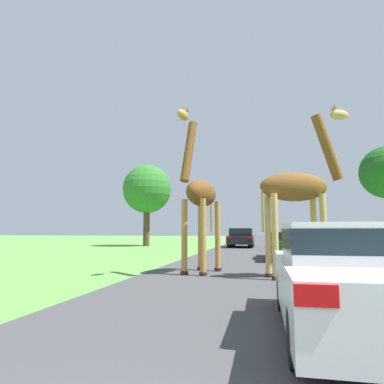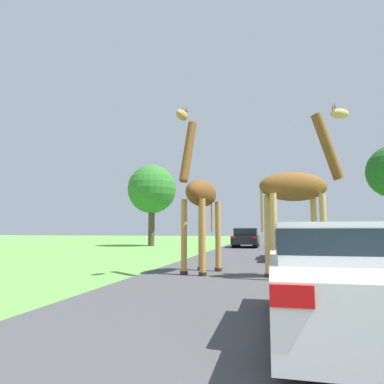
# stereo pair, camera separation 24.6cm
# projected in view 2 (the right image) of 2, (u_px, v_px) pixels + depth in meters

# --- Properties ---
(road) EXTENTS (6.60, 120.00, 0.00)m
(road) POSITION_uv_depth(u_px,v_px,m) (264.00, 246.00, 28.82)
(road) COLOR #424244
(road) RESTS_ON ground
(giraffe_near_road) EXTENTS (1.11, 2.62, 4.95)m
(giraffe_near_road) POSITION_uv_depth(u_px,v_px,m) (200.00, 197.00, 10.79)
(giraffe_near_road) COLOR #B77F3D
(giraffe_near_road) RESTS_ON ground
(giraffe_companion) EXTENTS (2.75, 1.26, 5.03)m
(giraffe_companion) POSITION_uv_depth(u_px,v_px,m) (298.00, 190.00, 9.66)
(giraffe_companion) COLOR tan
(giraffe_companion) RESTS_ON ground
(car_lead_maroon) EXTENTS (1.79, 4.12, 1.41)m
(car_lead_maroon) POSITION_uv_depth(u_px,v_px,m) (342.00, 276.00, 4.35)
(car_lead_maroon) COLOR silver
(car_lead_maroon) RESTS_ON ground
(car_queue_right) EXTENTS (1.91, 4.66, 1.25)m
(car_queue_right) POSITION_uv_depth(u_px,v_px,m) (290.00, 244.00, 15.78)
(car_queue_right) COLOR #144C28
(car_queue_right) RESTS_ON ground
(car_queue_left) EXTENTS (1.95, 4.61, 1.48)m
(car_queue_left) POSITION_uv_depth(u_px,v_px,m) (246.00, 237.00, 27.10)
(car_queue_left) COLOR black
(car_queue_left) RESTS_ON ground
(car_far_ahead) EXTENTS (1.81, 4.10, 1.49)m
(car_far_ahead) POSITION_uv_depth(u_px,v_px,m) (300.00, 238.00, 22.45)
(car_far_ahead) COLOR #561914
(car_far_ahead) RESTS_ON ground
(tree_centre_back) EXTENTS (4.14, 4.14, 6.91)m
(tree_centre_back) POSITION_uv_depth(u_px,v_px,m) (152.00, 190.00, 29.36)
(tree_centre_back) COLOR #4C3828
(tree_centre_back) RESTS_ON ground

